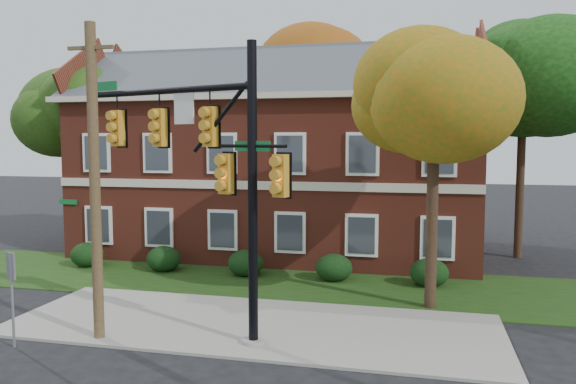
% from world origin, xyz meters
% --- Properties ---
extents(ground, '(120.00, 120.00, 0.00)m').
position_xyz_m(ground, '(0.00, 0.00, 0.00)').
color(ground, black).
rests_on(ground, ground).
extents(sidewalk, '(14.00, 5.00, 0.08)m').
position_xyz_m(sidewalk, '(0.00, 1.00, 0.04)').
color(sidewalk, gray).
rests_on(sidewalk, ground).
extents(grass_strip, '(30.00, 6.00, 0.04)m').
position_xyz_m(grass_strip, '(0.00, 6.00, 0.02)').
color(grass_strip, '#193811').
rests_on(grass_strip, ground).
extents(apartment_building, '(18.80, 8.80, 9.74)m').
position_xyz_m(apartment_building, '(-2.00, 11.95, 4.99)').
color(apartment_building, maroon).
rests_on(apartment_building, ground).
extents(hedge_far_left, '(1.40, 1.26, 1.05)m').
position_xyz_m(hedge_far_left, '(-9.00, 6.70, 0.53)').
color(hedge_far_left, black).
rests_on(hedge_far_left, ground).
extents(hedge_left, '(1.40, 1.26, 1.05)m').
position_xyz_m(hedge_left, '(-5.50, 6.70, 0.53)').
color(hedge_left, black).
rests_on(hedge_left, ground).
extents(hedge_center, '(1.40, 1.26, 1.05)m').
position_xyz_m(hedge_center, '(-2.00, 6.70, 0.53)').
color(hedge_center, black).
rests_on(hedge_center, ground).
extents(hedge_right, '(1.40, 1.26, 1.05)m').
position_xyz_m(hedge_right, '(1.50, 6.70, 0.53)').
color(hedge_right, black).
rests_on(hedge_right, ground).
extents(hedge_far_right, '(1.40, 1.26, 1.05)m').
position_xyz_m(hedge_far_right, '(5.00, 6.70, 0.53)').
color(hedge_far_right, black).
rests_on(hedge_far_right, ground).
extents(tree_near_right, '(4.50, 4.25, 8.58)m').
position_xyz_m(tree_near_right, '(5.22, 3.87, 6.67)').
color(tree_near_right, black).
rests_on(tree_near_right, ground).
extents(tree_left_rear, '(5.40, 5.10, 8.88)m').
position_xyz_m(tree_left_rear, '(-11.73, 10.84, 6.68)').
color(tree_left_rear, black).
rests_on(tree_left_rear, ground).
extents(tree_right_rear, '(6.30, 5.95, 10.62)m').
position_xyz_m(tree_right_rear, '(9.31, 12.81, 8.12)').
color(tree_right_rear, black).
rests_on(tree_right_rear, ground).
extents(tree_far_rear, '(6.84, 6.46, 11.52)m').
position_xyz_m(tree_far_rear, '(-0.66, 19.79, 8.84)').
color(tree_far_rear, black).
rests_on(tree_far_rear, ground).
extents(traffic_signal, '(6.71, 2.25, 7.78)m').
position_xyz_m(traffic_signal, '(-0.84, -0.05, 4.83)').
color(traffic_signal, gray).
rests_on(traffic_signal, ground).
extents(utility_pole, '(1.29, 0.28, 8.32)m').
position_xyz_m(utility_pole, '(-3.63, -1.00, 4.22)').
color(utility_pole, '#4E3B24').
rests_on(utility_pole, ground).
extents(sign_post, '(0.35, 0.17, 2.48)m').
position_xyz_m(sign_post, '(-5.46, -2.00, 1.68)').
color(sign_post, slate).
rests_on(sign_post, ground).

